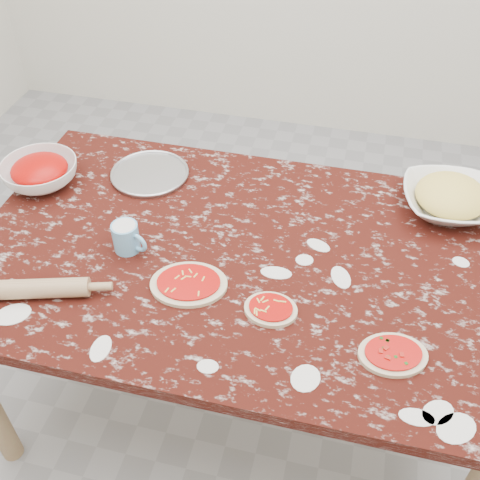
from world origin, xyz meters
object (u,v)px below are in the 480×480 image
at_px(sauce_bowl, 40,173).
at_px(cheese_bowl, 449,201).
at_px(pizza_tray, 150,174).
at_px(flour_mug, 127,237).
at_px(rolling_pin, 39,289).
at_px(worktable, 240,272).

distance_m(sauce_bowl, cheese_bowl, 1.34).
height_order(pizza_tray, flour_mug, flour_mug).
bearing_deg(flour_mug, cheese_bowl, 24.23).
height_order(pizza_tray, rolling_pin, rolling_pin).
xyz_separation_m(sauce_bowl, flour_mug, (0.41, -0.24, 0.01)).
height_order(worktable, flour_mug, flour_mug).
xyz_separation_m(pizza_tray, flour_mug, (0.07, -0.36, 0.04)).
xyz_separation_m(worktable, cheese_bowl, (0.60, 0.35, 0.12)).
relative_size(worktable, flour_mug, 14.07).
distance_m(cheese_bowl, rolling_pin, 1.26).
distance_m(sauce_bowl, flour_mug, 0.47).
xyz_separation_m(worktable, rolling_pin, (-0.49, -0.29, 0.11)).
bearing_deg(pizza_tray, sauce_bowl, -159.68).
distance_m(pizza_tray, flour_mug, 0.37).
xyz_separation_m(sauce_bowl, cheese_bowl, (1.33, 0.18, -0.00)).
xyz_separation_m(pizza_tray, sauce_bowl, (-0.34, -0.12, 0.03)).
distance_m(worktable, sauce_bowl, 0.76).
relative_size(sauce_bowl, rolling_pin, 0.93).
distance_m(worktable, pizza_tray, 0.50).
relative_size(pizza_tray, cheese_bowl, 0.88).
relative_size(worktable, pizza_tray, 6.13).
relative_size(sauce_bowl, flour_mug, 2.21).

